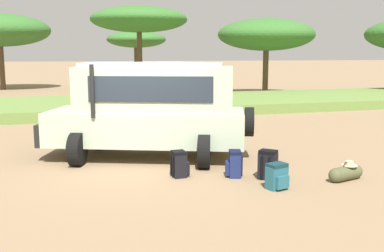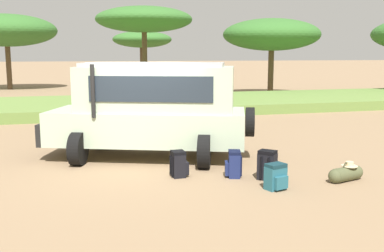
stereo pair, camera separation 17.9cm
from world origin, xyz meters
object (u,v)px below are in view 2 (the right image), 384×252
object	(u,v)px
backpack_beside_front_wheel	(179,164)
acacia_tree_left_mid	(6,30)
acacia_tree_right_mid	(142,40)
backpack_near_rear_wheel	(276,177)
acacia_tree_far_right	(272,35)
duffel_bag_low_black_case	(346,174)
acacia_tree_centre_back	(144,20)
backpack_outermost	(267,165)
backpack_cluster_center	(234,164)
safari_vehicle	(152,108)

from	to	relation	value
backpack_beside_front_wheel	acacia_tree_left_mid	distance (m)	28.30
acacia_tree_left_mid	acacia_tree_right_mid	world-z (taller)	acacia_tree_left_mid
backpack_near_rear_wheel	acacia_tree_far_right	xyz separation A→B (m)	(8.62, 18.64, 3.59)
duffel_bag_low_black_case	acacia_tree_centre_back	xyz separation A→B (m)	(-1.16, 18.59, 4.46)
backpack_outermost	acacia_tree_centre_back	world-z (taller)	acacia_tree_centre_back
backpack_outermost	backpack_near_rear_wheel	bearing A→B (deg)	-101.07
backpack_beside_front_wheel	acacia_tree_right_mid	distance (m)	27.90
backpack_beside_front_wheel	duffel_bag_low_black_case	xyz separation A→B (m)	(3.32, -1.27, -0.12)
backpack_cluster_center	acacia_tree_far_right	bearing A→B (deg)	62.60
acacia_tree_right_mid	safari_vehicle	bearing A→B (deg)	-98.65
backpack_beside_front_wheel	acacia_tree_right_mid	size ratio (longest dim) A/B	0.12
duffel_bag_low_black_case	acacia_tree_left_mid	size ratio (longest dim) A/B	0.12
backpack_near_rear_wheel	acacia_tree_left_mid	bearing A→B (deg)	105.92
acacia_tree_centre_back	acacia_tree_far_right	xyz separation A→B (m)	(8.09, -0.11, -0.78)
duffel_bag_low_black_case	acacia_tree_right_mid	distance (m)	28.93
safari_vehicle	backpack_cluster_center	distance (m)	2.85
backpack_outermost	acacia_tree_right_mid	bearing A→B (deg)	86.16
backpack_cluster_center	backpack_near_rear_wheel	world-z (taller)	backpack_cluster_center
duffel_bag_low_black_case	acacia_tree_right_mid	world-z (taller)	acacia_tree_right_mid
backpack_outermost	acacia_tree_far_right	xyz separation A→B (m)	(8.48, 17.95, 3.53)
backpack_cluster_center	acacia_tree_centre_back	bearing A→B (deg)	86.74
safari_vehicle	acacia_tree_right_mid	size ratio (longest dim) A/B	1.13
acacia_tree_centre_back	backpack_near_rear_wheel	bearing A→B (deg)	-91.61
backpack_beside_front_wheel	acacia_tree_centre_back	xyz separation A→B (m)	(2.16, 17.33, 4.34)
acacia_tree_right_mid	acacia_tree_centre_back	bearing A→B (deg)	-98.43
backpack_near_rear_wheel	acacia_tree_right_mid	size ratio (longest dim) A/B	0.11
acacia_tree_centre_back	acacia_tree_far_right	size ratio (longest dim) A/B	0.91
safari_vehicle	backpack_outermost	xyz separation A→B (m)	(1.99, -2.68, -0.99)
backpack_outermost	acacia_tree_centre_back	xyz separation A→B (m)	(0.39, 18.05, 4.31)
acacia_tree_left_mid	acacia_tree_centre_back	distance (m)	13.18
safari_vehicle	acacia_tree_far_right	world-z (taller)	acacia_tree_far_right
backpack_near_rear_wheel	backpack_outermost	xyz separation A→B (m)	(0.14, 0.69, 0.06)
acacia_tree_left_mid	acacia_tree_right_mid	size ratio (longest dim) A/B	1.53
backpack_beside_front_wheel	acacia_tree_right_mid	bearing A→B (deg)	82.41
safari_vehicle	acacia_tree_centre_back	size ratio (longest dim) A/B	0.96
acacia_tree_left_mid	backpack_near_rear_wheel	bearing A→B (deg)	-74.08
safari_vehicle	acacia_tree_right_mid	bearing A→B (deg)	81.35
acacia_tree_centre_back	safari_vehicle	bearing A→B (deg)	-98.80
safari_vehicle	acacia_tree_left_mid	world-z (taller)	acacia_tree_left_mid
backpack_beside_front_wheel	acacia_tree_far_right	size ratio (longest dim) A/B	0.09
duffel_bag_low_black_case	acacia_tree_left_mid	world-z (taller)	acacia_tree_left_mid
backpack_beside_front_wheel	backpack_cluster_center	xyz separation A→B (m)	(1.15, -0.33, 0.00)
backpack_cluster_center	acacia_tree_far_right	size ratio (longest dim) A/B	0.09
backpack_cluster_center	acacia_tree_centre_back	xyz separation A→B (m)	(1.01, 17.66, 4.34)
safari_vehicle	acacia_tree_left_mid	bearing A→B (deg)	104.04
backpack_outermost	acacia_tree_right_mid	world-z (taller)	acacia_tree_right_mid
safari_vehicle	acacia_tree_far_right	bearing A→B (deg)	55.56
acacia_tree_centre_back	acacia_tree_far_right	world-z (taller)	acacia_tree_centre_back
backpack_beside_front_wheel	acacia_tree_centre_back	bearing A→B (deg)	82.90
backpack_cluster_center	safari_vehicle	bearing A→B (deg)	120.97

